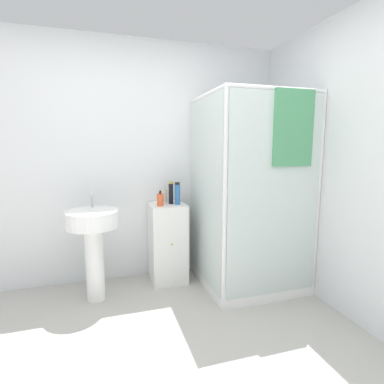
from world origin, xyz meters
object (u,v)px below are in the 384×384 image
sink (93,236)px  shampoo_bottle_blue (177,194)px  soap_dispenser (160,200)px  shampoo_bottle_tall_black (171,193)px  lotion_bottle_white (164,196)px

sink → shampoo_bottle_blue: 0.90m
soap_dispenser → shampoo_bottle_tall_black: (0.13, 0.07, 0.05)m
shampoo_bottle_blue → sink: bearing=-169.1°
shampoo_bottle_tall_black → shampoo_bottle_blue: 0.07m
soap_dispenser → shampoo_bottle_tall_black: 0.15m
lotion_bottle_white → shampoo_bottle_blue: bearing=-53.0°
shampoo_bottle_blue → lotion_bottle_white: size_ratio=1.34×
soap_dispenser → lotion_bottle_white: bearing=65.0°
soap_dispenser → shampoo_bottle_tall_black: size_ratio=0.67×
shampoo_bottle_blue → lotion_bottle_white: 0.18m
sink → soap_dispenser: bearing=11.8°
soap_dispenser → shampoo_bottle_blue: size_ratio=0.68×
shampoo_bottle_tall_black → lotion_bottle_white: size_ratio=1.36×
lotion_bottle_white → soap_dispenser: bearing=-115.0°
sink → soap_dispenser: 0.72m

